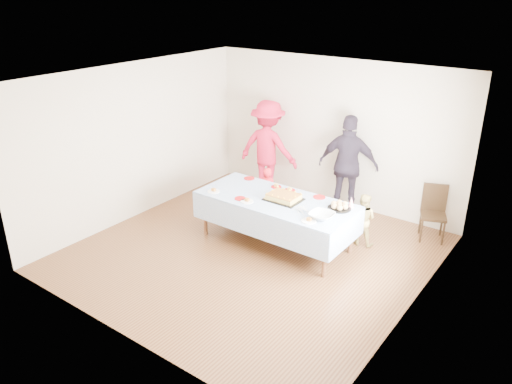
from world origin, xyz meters
TOP-DOWN VIEW (x-y plane):
  - ground at (0.00, 0.00)m, footprint 5.00×5.00m
  - room_walls at (0.05, 0.00)m, footprint 5.04×5.04m
  - party_table at (0.12, 0.46)m, footprint 2.50×1.10m
  - birthday_cake at (0.24, 0.50)m, footprint 0.55×0.42m
  - rolls_tray at (1.09, 0.71)m, footprint 0.35×0.35m
  - punch_bowl at (1.04, 0.27)m, footprint 0.36×0.36m
  - party_hat at (1.20, 0.87)m, footprint 0.10×0.10m
  - fork_pile at (0.71, 0.31)m, footprint 0.24×0.18m
  - plate_red_far_a at (-0.74, 0.91)m, footprint 0.18×0.18m
  - plate_red_far_b at (-0.14, 0.86)m, footprint 0.17×0.17m
  - plate_red_far_c at (0.12, 0.86)m, footprint 0.20×0.20m
  - plate_red_far_d at (0.64, 0.91)m, footprint 0.19×0.19m
  - plate_red_near at (-0.33, 0.13)m, footprint 0.18×0.18m
  - plate_white_left at (-0.85, 0.11)m, footprint 0.20×0.20m
  - plate_white_mid at (-0.18, 0.11)m, footprint 0.20×0.20m
  - plate_white_right at (0.94, 0.08)m, footprint 0.21×0.21m
  - dining_chair at (2.07, 2.15)m, footprint 0.51×0.51m
  - toddler_left at (-0.58, 1.22)m, footprint 0.39×0.31m
  - toddler_mid at (-0.57, 0.90)m, footprint 0.45×0.37m
  - toddler_right at (1.24, 1.26)m, footprint 0.46×0.38m
  - adult_left at (-1.20, 2.13)m, footprint 1.28×0.84m
  - adult_right at (0.49, 2.20)m, footprint 1.14×0.68m

SIDE VIEW (x-z plane):
  - ground at x=0.00m, z-range 0.00..0.00m
  - toddler_mid at x=-0.57m, z-range 0.00..0.78m
  - toddler_right at x=1.24m, z-range 0.00..0.87m
  - toddler_left at x=-0.58m, z-range 0.00..0.92m
  - dining_chair at x=2.07m, z-range 0.05..0.96m
  - party_table at x=0.12m, z-range 0.33..1.11m
  - plate_red_far_a at x=-0.74m, z-range 0.78..0.79m
  - plate_red_far_b at x=-0.14m, z-range 0.78..0.79m
  - plate_red_far_c at x=0.12m, z-range 0.78..0.79m
  - plate_red_far_d at x=0.64m, z-range 0.78..0.79m
  - plate_red_near at x=-0.33m, z-range 0.78..0.79m
  - plate_white_left at x=-0.85m, z-range 0.78..0.79m
  - plate_white_mid at x=-0.18m, z-range 0.78..0.79m
  - plate_white_right at x=0.94m, z-range 0.78..0.79m
  - fork_pile at x=0.71m, z-range 0.78..0.85m
  - punch_bowl at x=1.04m, z-range 0.78..0.87m
  - rolls_tray at x=1.09m, z-range 0.77..0.88m
  - birthday_cake at x=0.24m, z-range 0.78..0.87m
  - party_hat at x=1.20m, z-range 0.78..0.94m
  - adult_right at x=0.49m, z-range 0.00..1.81m
  - adult_left at x=-1.20m, z-range 0.00..1.86m
  - room_walls at x=0.05m, z-range 0.41..3.13m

